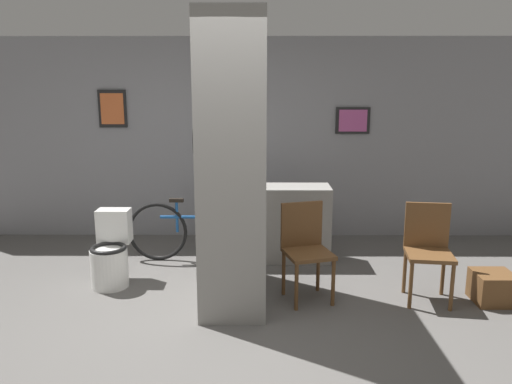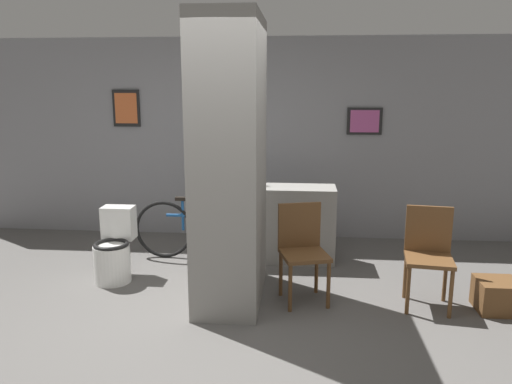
{
  "view_description": "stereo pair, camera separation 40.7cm",
  "coord_description": "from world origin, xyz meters",
  "px_view_note": "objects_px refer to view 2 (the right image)",
  "views": [
    {
      "loc": [
        0.29,
        -3.9,
        2.01
      ],
      "look_at": [
        0.26,
        0.98,
        0.95
      ],
      "focal_mm": 35.0,
      "sensor_mm": 36.0,
      "label": 1
    },
    {
      "loc": [
        0.7,
        -3.88,
        2.01
      ],
      "look_at": [
        0.26,
        0.98,
        0.95
      ],
      "focal_mm": 35.0,
      "sensor_mm": 36.0,
      "label": 2
    }
  ],
  "objects_px": {
    "chair_by_doorway": "(429,252)",
    "bicycle": "(203,229)",
    "toilet": "(114,251)",
    "bottle_tall": "(259,177)",
    "chair_near_pillar": "(302,247)"
  },
  "relations": [
    {
      "from": "chair_by_doorway",
      "to": "bicycle",
      "type": "height_order",
      "value": "chair_by_doorway"
    },
    {
      "from": "chair_by_doorway",
      "to": "bicycle",
      "type": "relative_size",
      "value": 0.57
    },
    {
      "from": "toilet",
      "to": "bottle_tall",
      "type": "distance_m",
      "value": 1.78
    },
    {
      "from": "toilet",
      "to": "chair_by_doorway",
      "type": "relative_size",
      "value": 0.81
    },
    {
      "from": "bottle_tall",
      "to": "bicycle",
      "type": "bearing_deg",
      "value": -169.31
    },
    {
      "from": "bottle_tall",
      "to": "chair_by_doorway",
      "type": "bearing_deg",
      "value": -34.95
    },
    {
      "from": "chair_by_doorway",
      "to": "bicycle",
      "type": "bearing_deg",
      "value": 163.26
    },
    {
      "from": "chair_by_doorway",
      "to": "bottle_tall",
      "type": "bearing_deg",
      "value": 152.61
    },
    {
      "from": "toilet",
      "to": "chair_near_pillar",
      "type": "height_order",
      "value": "chair_near_pillar"
    },
    {
      "from": "chair_near_pillar",
      "to": "bicycle",
      "type": "height_order",
      "value": "chair_near_pillar"
    },
    {
      "from": "chair_near_pillar",
      "to": "chair_by_doorway",
      "type": "bearing_deg",
      "value": -17.07
    },
    {
      "from": "bottle_tall",
      "to": "toilet",
      "type": "bearing_deg",
      "value": -150.01
    },
    {
      "from": "chair_near_pillar",
      "to": "chair_by_doorway",
      "type": "height_order",
      "value": "same"
    },
    {
      "from": "chair_near_pillar",
      "to": "chair_by_doorway",
      "type": "xyz_separation_m",
      "value": [
        1.15,
        -0.02,
        0.0
      ]
    },
    {
      "from": "bicycle",
      "to": "toilet",
      "type": "bearing_deg",
      "value": -138.38
    }
  ]
}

